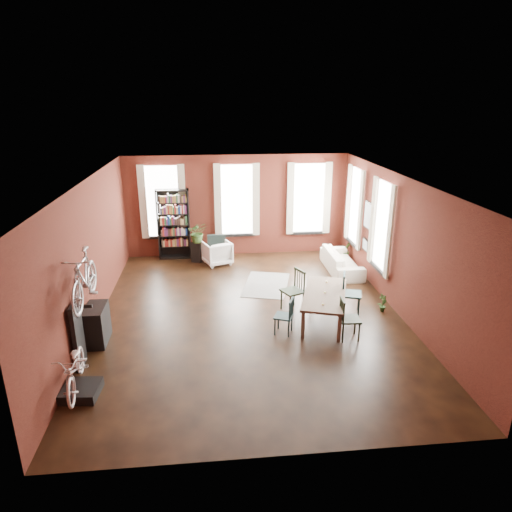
{
  "coord_description": "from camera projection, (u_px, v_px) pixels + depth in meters",
  "views": [
    {
      "loc": [
        -0.86,
        -9.66,
        4.88
      ],
      "look_at": [
        0.2,
        0.6,
        1.26
      ],
      "focal_mm": 32.0,
      "sensor_mm": 36.0,
      "label": 1
    }
  ],
  "objects": [
    {
      "name": "bicycle_floor",
      "position": [
        73.0,
        350.0,
        7.54
      ],
      "size": [
        0.59,
        0.83,
        1.47
      ],
      "primitive_type": "imported",
      "rotation": [
        0.0,
        0.0,
        0.11
      ],
      "color": "beige",
      "rests_on": "bike_trainer"
    },
    {
      "name": "bike_trainer",
      "position": [
        81.0,
        391.0,
        7.85
      ],
      "size": [
        0.66,
        0.66,
        0.18
      ],
      "primitive_type": "cube",
      "rotation": [
        0.0,
        0.0,
        -0.09
      ],
      "color": "black",
      "rests_on": "ground"
    },
    {
      "name": "bookshelf",
      "position": [
        174.0,
        224.0,
        14.24
      ],
      "size": [
        1.0,
        0.32,
        2.2
      ],
      "primitive_type": "cube",
      "color": "black",
      "rests_on": "ground"
    },
    {
      "name": "dining_chair_c",
      "position": [
        350.0,
        319.0,
        9.59
      ],
      "size": [
        0.44,
        0.44,
        0.91
      ],
      "primitive_type": "cube",
      "rotation": [
        0.0,
        0.0,
        1.51
      ],
      "color": "black",
      "rests_on": "ground"
    },
    {
      "name": "plant_small",
      "position": [
        382.0,
        308.0,
        10.92
      ],
      "size": [
        0.43,
        0.5,
        0.16
      ],
      "primitive_type": "imported",
      "rotation": [
        0.0,
        0.0,
        0.53
      ],
      "color": "#2C5823",
      "rests_on": "ground"
    },
    {
      "name": "striped_rug",
      "position": [
        266.0,
        285.0,
        12.48
      ],
      "size": [
        1.56,
        2.05,
        0.01
      ],
      "primitive_type": "cube",
      "rotation": [
        0.0,
        0.0,
        -0.25
      ],
      "color": "black",
      "rests_on": "ground"
    },
    {
      "name": "bike_wall_rack",
      "position": [
        78.0,
        336.0,
        8.53
      ],
      "size": [
        0.16,
        0.6,
        1.3
      ],
      "primitive_type": "cube",
      "color": "black",
      "rests_on": "ground"
    },
    {
      "name": "bicycle_hung",
      "position": [
        82.0,
        261.0,
        8.06
      ],
      "size": [
        0.47,
        1.0,
        1.66
      ],
      "primitive_type": "imported",
      "color": "#A5A8AD",
      "rests_on": "bike_wall_rack"
    },
    {
      "name": "console_table",
      "position": [
        97.0,
        325.0,
        9.47
      ],
      "size": [
        0.4,
        0.8,
        0.8
      ],
      "primitive_type": "cube",
      "color": "black",
      "rests_on": "ground"
    },
    {
      "name": "dining_chair_d",
      "position": [
        351.0,
        294.0,
        10.71
      ],
      "size": [
        0.57,
        0.57,
        0.99
      ],
      "primitive_type": "cube",
      "rotation": [
        0.0,
        0.0,
        1.27
      ],
      "color": "#1B3B3D",
      "rests_on": "ground"
    },
    {
      "name": "plant_by_sofa",
      "position": [
        346.0,
        256.0,
        14.35
      ],
      "size": [
        0.5,
        0.7,
        0.28
      ],
      "primitive_type": "imported",
      "rotation": [
        0.0,
        0.0,
        0.26
      ],
      "color": "#335923",
      "rests_on": "ground"
    },
    {
      "name": "plant_on_stand",
      "position": [
        198.0,
        235.0,
        13.96
      ],
      "size": [
        0.6,
        0.66,
        0.51
      ],
      "primitive_type": "imported",
      "rotation": [
        0.0,
        0.0,
        0.03
      ],
      "color": "#325421",
      "rests_on": "plant_stand"
    },
    {
      "name": "room",
      "position": [
        258.0,
        221.0,
        10.66
      ],
      "size": [
        9.0,
        9.04,
        3.22
      ],
      "color": "black",
      "rests_on": "ground"
    },
    {
      "name": "cream_sofa",
      "position": [
        342.0,
        258.0,
        13.36
      ],
      "size": [
        0.61,
        2.08,
        0.81
      ],
      "primitive_type": "imported",
      "rotation": [
        0.0,
        0.0,
        1.57
      ],
      "color": "beige",
      "rests_on": "ground"
    },
    {
      "name": "dining_chair_a",
      "position": [
        284.0,
        316.0,
        9.83
      ],
      "size": [
        0.49,
        0.49,
        0.81
      ],
      "primitive_type": "cube",
      "rotation": [
        0.0,
        0.0,
        -1.97
      ],
      "color": "#193538",
      "rests_on": "ground"
    },
    {
      "name": "dining_chair_b",
      "position": [
        293.0,
        291.0,
        10.86
      ],
      "size": [
        0.62,
        0.62,
        1.0
      ],
      "primitive_type": "cube",
      "rotation": [
        0.0,
        0.0,
        -1.14
      ],
      "color": "#1F2E1B",
      "rests_on": "ground"
    },
    {
      "name": "white_armchair",
      "position": [
        217.0,
        252.0,
        13.94
      ],
      "size": [
        0.98,
        0.95,
        0.79
      ],
      "primitive_type": "imported",
      "rotation": [
        0.0,
        0.0,
        3.51
      ],
      "color": "silver",
      "rests_on": "ground"
    },
    {
      "name": "dining_table",
      "position": [
        324.0,
        307.0,
        10.41
      ],
      "size": [
        1.48,
        2.17,
        0.68
      ],
      "primitive_type": "cube",
      "rotation": [
        0.0,
        0.0,
        -0.31
      ],
      "color": "brown",
      "rests_on": "ground"
    },
    {
      "name": "plant_stand",
      "position": [
        197.0,
        252.0,
        14.19
      ],
      "size": [
        0.41,
        0.41,
        0.63
      ],
      "primitive_type": "cube",
      "rotation": [
        0.0,
        0.0,
        -0.4
      ],
      "color": "black",
      "rests_on": "ground"
    }
  ]
}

